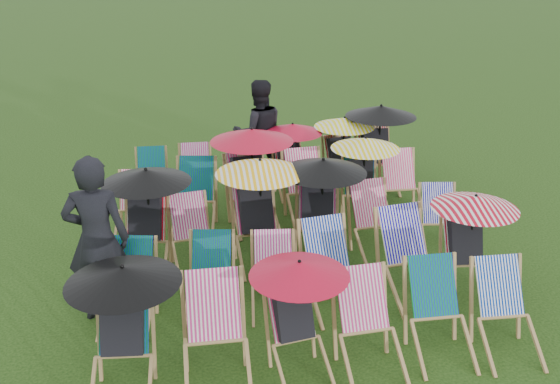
{
  "coord_description": "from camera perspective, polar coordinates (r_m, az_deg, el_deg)",
  "views": [
    {
      "loc": [
        -1.22,
        -7.29,
        4.05
      ],
      "look_at": [
        -0.09,
        0.25,
        0.9
      ],
      "focal_mm": 40.0,
      "sensor_mm": 36.0,
      "label": 1
    }
  ],
  "objects": [
    {
      "name": "ground",
      "position": [
        8.43,
        0.89,
        -6.26
      ],
      "size": [
        100.0,
        100.0,
        0.0
      ],
      "primitive_type": "plane",
      "color": "black",
      "rests_on": "ground"
    },
    {
      "name": "deckchair_0",
      "position": [
        6.09,
        -14.27,
        -12.03
      ],
      "size": [
        1.07,
        1.13,
        1.27
      ],
      "rotation": [
        0.0,
        0.0,
        -0.08
      ],
      "color": "#A3804C",
      "rests_on": "ground"
    },
    {
      "name": "deckchair_1",
      "position": [
        6.12,
        -5.9,
        -13.11
      ],
      "size": [
        0.67,
        0.94,
        1.01
      ],
      "rotation": [
        0.0,
        0.0,
        0.0
      ],
      "color": "#A3804C",
      "rests_on": "ground"
    },
    {
      "name": "deckchair_2",
      "position": [
        6.19,
        1.69,
        -11.28
      ],
      "size": [
        0.98,
        1.07,
        1.16
      ],
      "rotation": [
        0.0,
        0.0,
        0.19
      ],
      "color": "#A3804C",
      "rests_on": "ground"
    },
    {
      "name": "deckchair_3",
      "position": [
        6.34,
        8.23,
        -12.17
      ],
      "size": [
        0.69,
        0.91,
        0.95
      ],
      "rotation": [
        0.0,
        0.0,
        0.08
      ],
      "color": "#A3804C",
      "rests_on": "ground"
    },
    {
      "name": "deckchair_4",
      "position": [
        6.69,
        14.47,
        -10.74
      ],
      "size": [
        0.62,
        0.87,
        0.94
      ],
      "rotation": [
        0.0,
        0.0,
        -0.0
      ],
      "color": "#A3804C",
      "rests_on": "ground"
    },
    {
      "name": "deckchair_5",
      "position": [
        6.93,
        20.12,
        -10.35
      ],
      "size": [
        0.62,
        0.86,
        0.92
      ],
      "rotation": [
        0.0,
        0.0,
        -0.02
      ],
      "color": "#A3804C",
      "rests_on": "ground"
    },
    {
      "name": "deckchair_6",
      "position": [
        7.17,
        -13.78,
        -8.45
      ],
      "size": [
        0.73,
        0.91,
        0.89
      ],
      "rotation": [
        0.0,
        0.0,
        -0.19
      ],
      "color": "#A3804C",
      "rests_on": "ground"
    },
    {
      "name": "deckchair_7",
      "position": [
        7.21,
        -6.45,
        -7.83
      ],
      "size": [
        0.69,
        0.87,
        0.86
      ],
      "rotation": [
        0.0,
        0.0,
        -0.16
      ],
      "color": "#A3804C",
      "rests_on": "ground"
    },
    {
      "name": "deckchair_8",
      "position": [
        7.22,
        -0.56,
        -7.73
      ],
      "size": [
        0.63,
        0.82,
        0.84
      ],
      "rotation": [
        0.0,
        0.0,
        -0.1
      ],
      "color": "#A3804C",
      "rests_on": "ground"
    },
    {
      "name": "deckchair_9",
      "position": [
        7.26,
        4.89,
        -7.04
      ],
      "size": [
        0.77,
        0.98,
        0.97
      ],
      "rotation": [
        0.0,
        0.0,
        0.15
      ],
      "color": "#A3804C",
      "rests_on": "ground"
    },
    {
      "name": "deckchair_10",
      "position": [
        7.58,
        11.99,
        -5.94
      ],
      "size": [
        0.81,
        1.02,
        1.02
      ],
      "rotation": [
        0.0,
        0.0,
        0.15
      ],
      "color": "#A3804C",
      "rests_on": "ground"
    },
    {
      "name": "deckchair_11",
      "position": [
        7.79,
        16.96,
        -4.53
      ],
      "size": [
        1.03,
        1.08,
        1.22
      ],
      "rotation": [
        0.0,
        0.0,
        -0.08
      ],
      "color": "#A3804C",
      "rests_on": "ground"
    },
    {
      "name": "deckchair_12",
      "position": [
        8.12,
        -12.26,
        -2.4
      ],
      "size": [
        1.13,
        1.19,
        1.34
      ],
      "rotation": [
        0.0,
        0.0,
        -0.12
      ],
      "color": "#A3804C",
      "rests_on": "ground"
    },
    {
      "name": "deckchair_13",
      "position": [
        8.19,
        -7.98,
        -3.9
      ],
      "size": [
        0.72,
        0.9,
        0.89
      ],
      "rotation": [
        0.0,
        0.0,
        0.17
      ],
      "color": "#A3804C",
      "rests_on": "ground"
    },
    {
      "name": "deckchair_14",
      "position": [
        8.12,
        -1.93,
        -1.7
      ],
      "size": [
        1.17,
        1.24,
        1.39
      ],
      "rotation": [
        0.0,
        0.0,
        0.1
      ],
      "color": "#A3804C",
      "rests_on": "ground"
    },
    {
      "name": "deckchair_15",
      "position": [
        8.23,
        3.58,
        -1.47
      ],
      "size": [
        1.15,
        1.22,
        1.36
      ],
      "rotation": [
        0.0,
        0.0,
        -0.18
      ],
      "color": "#A3804C",
      "rests_on": "ground"
    },
    {
      "name": "deckchair_16",
      "position": [
        8.49,
        8.81,
        -2.78
      ],
      "size": [
        0.73,
        0.94,
        0.94
      ],
      "rotation": [
        0.0,
        0.0,
        0.13
      ],
      "color": "#A3804C",
      "rests_on": "ground"
    },
    {
      "name": "deckchair_17",
      "position": [
        8.85,
        14.51,
        -2.53
      ],
      "size": [
        0.65,
        0.84,
        0.84
      ],
      "rotation": [
        0.0,
        0.0,
        -0.13
      ],
      "color": "#A3804C",
      "rests_on": "ground"
    },
    {
      "name": "deckchair_18",
      "position": [
        9.21,
        -13.17,
        -1.3
      ],
      "size": [
        0.66,
        0.85,
        0.86
      ],
      "rotation": [
        0.0,
        0.0,
        -0.11
      ],
      "color": "#A3804C",
      "rests_on": "ground"
    },
    {
      "name": "deckchair_19",
      "position": [
        9.22,
        -7.85,
        -0.47
      ],
      "size": [
        0.78,
        0.99,
        0.98
      ],
      "rotation": [
        0.0,
        0.0,
        -0.15
      ],
      "color": "#A3804C",
      "rests_on": "ground"
    },
    {
      "name": "deckchair_20",
      "position": [
        9.19,
        -2.64,
        1.47
      ],
      "size": [
        1.22,
        1.32,
        1.45
      ],
      "rotation": [
        0.0,
        0.0,
        0.17
      ],
      "color": "#A3804C",
      "rests_on": "ground"
    },
    {
      "name": "deckchair_21",
      "position": [
        9.43,
        2.53,
        0.35
      ],
      "size": [
        0.74,
        0.98,
        1.01
      ],
      "rotation": [
        0.0,
        0.0,
        0.09
      ],
      "color": "#A3804C",
      "rests_on": "ground"
    },
    {
      "name": "deckchair_22",
      "position": [
        9.53,
        7.49,
        1.38
      ],
      "size": [
        1.04,
        1.11,
        1.24
      ],
      "rotation": [
        0.0,
        0.0,
        -0.15
      ],
      "color": "#A3804C",
      "rests_on": "ground"
    },
    {
      "name": "deckchair_23",
      "position": [
        9.8,
        11.15,
        0.58
      ],
      "size": [
        0.63,
        0.88,
        0.94
      ],
      "rotation": [
        0.0,
        0.0,
        -0.01
      ],
      "color": "#A3804C",
      "rests_on": "ground"
    },
    {
      "name": "deckchair_24",
      "position": [
        10.26,
        -11.7,
        1.25
      ],
      "size": [
        0.58,
        0.79,
        0.84
      ],
      "rotation": [
        0.0,
        0.0,
        -0.02
      ],
      "color": "#A3804C",
      "rests_on": "ground"
    },
    {
      "name": "deckchair_25",
      "position": [
        10.22,
        -7.7,
        1.53
      ],
      "size": [
        0.59,
        0.82,
        0.87
      ],
      "rotation": [
        0.0,
        0.0,
        -0.02
      ],
      "color": "#A3804C",
      "rests_on": "ground"
    },
    {
      "name": "deckchair_26",
      "position": [
        10.29,
        -3.28,
        1.79
      ],
      "size": [
        0.6,
        0.81,
        0.85
      ],
      "rotation": [
        0.0,
        0.0,
        0.04
      ],
      "color": "#A3804C",
      "rests_on": "ground"
    },
    {
      "name": "deckchair_27",
      "position": [
        10.38,
        1.06,
        3.15
      ],
      "size": [
        0.99,
        1.06,
        1.18
      ],
      "rotation": [
        0.0,
        0.0,
        0.1
      ],
      "color": "#A3804C",
      "rests_on": "ground"
    },
    {
      "name": "deckchair_28",
      "position": [
        10.65,
        5.78,
        3.66
      ],
      "size": [
        1.02,
        1.1,
        1.22
      ],
      "rotation": [
        0.0,
        0.0,
        0.12
      ],
      "color": "#A3804C",
      "rests_on": "ground"
    },
    {
      "name": "deckchair_29",
      "position": [
        10.7,
        8.96,
        4.19
      ],
      "size": [
        1.19,
        1.23,
        1.41
      ],
      "rotation": [
        0.0,
        0.0,
        -0.01
      ],
      "color": "#A3804C",
      "rests_on": "ground"
    },
    {
      "name": "person_left",
      "position": [
        7.11,
        -16.39,
        -4.19
      ],
      "size": [
        0.74,
        0.51,
        1.94
      ],
      "primitive_type": "imported",
      "rotation": [
        0.0,
        0.0,
        3.07
      ],
      "color": "black",
      "rests_on": "ground"
    },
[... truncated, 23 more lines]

